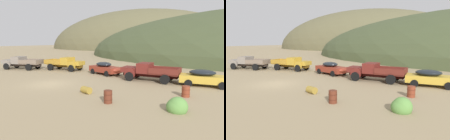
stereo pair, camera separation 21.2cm
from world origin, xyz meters
The scene contains 12 objects.
ground_plane centered at (0.00, 0.00, 0.00)m, with size 300.00×300.00×0.00m, color #998460.
hill_center centered at (-26.82, 84.61, 0.00)m, with size 105.57×55.42×40.05m, color brown.
truck_primer_gray centered at (-12.26, 5.48, 0.99)m, with size 6.51×3.72×1.89m.
truck_mustard centered at (-5.03, 8.06, 0.99)m, with size 6.10×2.82×1.89m.
car_rust_red centered at (1.73, 7.72, 0.82)m, with size 4.92×3.11×1.57m.
truck_oxblood centered at (7.52, 6.52, 0.99)m, with size 6.22×2.70×1.89m.
car_faded_yellow centered at (13.52, 6.62, 0.82)m, with size 4.92×2.40×1.57m.
oil_drum_spare centered at (12.50, 1.85, 0.42)m, with size 0.63×0.63×0.84m.
oil_drum_foreground centered at (8.18, -2.44, 0.44)m, with size 0.62×0.62×0.89m.
oil_drum_tipped centered at (5.33, -1.12, 0.28)m, with size 1.00×0.78×0.56m.
bush_lone_scrub centered at (7.45, 9.71, 0.13)m, with size 0.63×0.54×0.54m.
bush_between_trucks centered at (12.67, -1.87, 0.31)m, with size 1.27×1.11×1.19m.
Camera 1 is at (15.11, -13.90, 4.21)m, focal length 32.40 mm.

